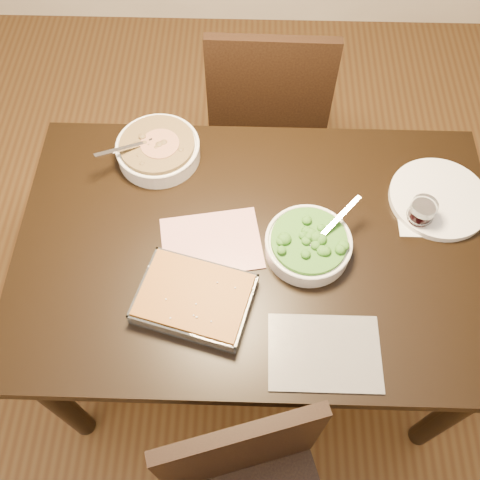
# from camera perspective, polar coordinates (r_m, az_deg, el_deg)

# --- Properties ---
(ground) EXTENTS (4.00, 4.00, 0.00)m
(ground) POSITION_cam_1_polar(r_m,az_deg,el_deg) (2.22, 1.37, -10.24)
(ground) COLOR #482B14
(ground) RESTS_ON ground
(table) EXTENTS (1.40, 0.90, 0.75)m
(table) POSITION_cam_1_polar(r_m,az_deg,el_deg) (1.62, 1.84, -2.13)
(table) COLOR black
(table) RESTS_ON ground
(magazine_a) EXTENTS (0.32, 0.25, 0.01)m
(magazine_a) POSITION_cam_1_polar(r_m,az_deg,el_deg) (1.54, -3.07, -0.34)
(magazine_a) COLOR #A32E3C
(magazine_a) RESTS_ON table
(magazine_b) EXTENTS (0.29, 0.21, 0.01)m
(magazine_b) POSITION_cam_1_polar(r_m,az_deg,el_deg) (1.42, 8.99, -11.78)
(magazine_b) COLOR #222128
(magazine_b) RESTS_ON table
(coaster) EXTENTS (0.11, 0.11, 0.00)m
(coaster) POSITION_cam_1_polar(r_m,az_deg,el_deg) (1.66, 18.32, 1.93)
(coaster) COLOR white
(coaster) RESTS_ON table
(stew_bowl) EXTENTS (0.27, 0.26, 0.10)m
(stew_bowl) POSITION_cam_1_polar(r_m,az_deg,el_deg) (1.72, -8.73, 9.55)
(stew_bowl) COLOR white
(stew_bowl) RESTS_ON table
(broccoli_bowl) EXTENTS (0.25, 0.25, 0.09)m
(broccoli_bowl) POSITION_cam_1_polar(r_m,az_deg,el_deg) (1.51, 7.28, -0.44)
(broccoli_bowl) COLOR white
(broccoli_bowl) RESTS_ON table
(baking_dish) EXTENTS (0.34, 0.29, 0.05)m
(baking_dish) POSITION_cam_1_polar(r_m,az_deg,el_deg) (1.44, -4.88, -6.22)
(baking_dish) COLOR silver
(baking_dish) RESTS_ON table
(wine_tumbler) EXTENTS (0.08, 0.08, 0.09)m
(wine_tumbler) POSITION_cam_1_polar(r_m,az_deg,el_deg) (1.63, 18.76, 2.81)
(wine_tumbler) COLOR black
(wine_tumbler) RESTS_ON coaster
(dinner_plate) EXTENTS (0.30, 0.30, 0.02)m
(dinner_plate) POSITION_cam_1_polar(r_m,az_deg,el_deg) (1.72, 20.43, 4.18)
(dinner_plate) COLOR white
(dinner_plate) RESTS_ON table
(chair_far) EXTENTS (0.45, 0.45, 0.95)m
(chair_far) POSITION_cam_1_polar(r_m,az_deg,el_deg) (2.18, 3.00, 14.02)
(chair_far) COLOR black
(chair_far) RESTS_ON ground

